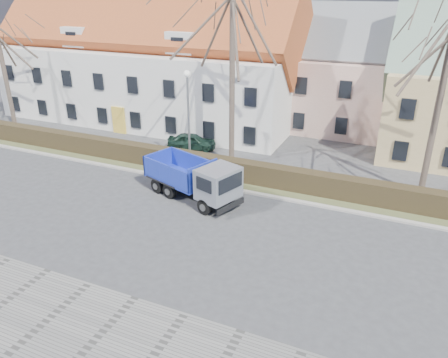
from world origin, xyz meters
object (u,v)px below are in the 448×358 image
at_px(streetlight, 189,119).
at_px(parked_car_a, 192,141).
at_px(cart_frame, 187,181).
at_px(dump_truck, 189,177).

height_order(streetlight, parked_car_a, streetlight).
xyz_separation_m(streetlight, parked_car_a, (-1.38, 2.92, -2.62)).
bearing_deg(parked_car_a, cart_frame, -172.32).
relative_size(dump_truck, streetlight, 0.96).
bearing_deg(cart_frame, streetlight, 114.49).
bearing_deg(parked_car_a, dump_truck, -170.55).
xyz_separation_m(dump_truck, cart_frame, (-0.82, 1.20, -0.93)).
distance_m(dump_truck, streetlight, 5.10).
bearing_deg(parked_car_a, streetlight, -171.94).
relative_size(streetlight, cart_frame, 9.43).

